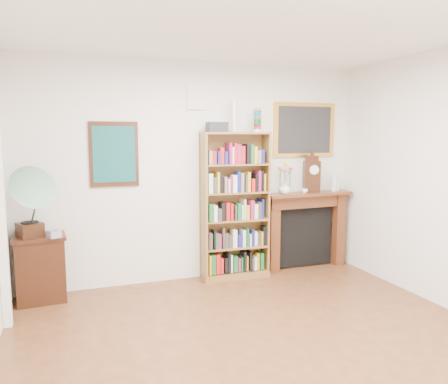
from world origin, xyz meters
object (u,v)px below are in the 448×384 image
flower_vase (285,188)px  side_cabinet (41,269)px  fireplace (305,224)px  cd_stack (54,234)px  bottle_right (337,184)px  gramophone (27,198)px  bottle_left (334,183)px  mantel_clock (312,175)px  teacup (305,191)px  bookshelf (235,198)px

flower_vase → side_cabinet: bearing=-179.0°
side_cabinet → flower_vase: 3.20m
side_cabinet → flower_vase: size_ratio=4.86×
fireplace → cd_stack: fireplace is taller
cd_stack → bottle_right: bottle_right is taller
gramophone → bottle_left: gramophone is taller
gramophone → mantel_clock: bearing=-20.9°
teacup → flower_vase: bearing=176.8°
side_cabinet → fireplace: 3.49m
bookshelf → teacup: (1.02, -0.01, 0.04)m
bookshelf → teacup: 1.02m
gramophone → cd_stack: (0.26, -0.04, -0.41)m
gramophone → mantel_clock: 3.63m
bookshelf → bottle_right: size_ratio=11.03×
bottle_right → mantel_clock: bearing=-176.8°
mantel_clock → bottle_right: 0.46m
side_cabinet → cd_stack: bearing=-46.9°
flower_vase → bottle_left: bottle_left is taller
gramophone → flower_vase: (3.19, 0.17, -0.05)m
teacup → bottle_right: bottle_right is taller
flower_vase → fireplace: bearing=11.2°
side_cabinet → bottle_right: 4.05m
side_cabinet → flower_vase: bearing=-3.0°
teacup → mantel_clock: bearing=18.5°
cd_stack → bottle_left: bearing=3.7°
gramophone → teacup: gramophone is taller
gramophone → teacup: (3.49, 0.15, -0.09)m
fireplace → flower_vase: 0.65m
side_cabinet → gramophone: 0.84m
flower_vase → bottle_right: (0.87, 0.05, 0.02)m
cd_stack → mantel_clock: bearing=4.0°
fireplace → mantel_clock: size_ratio=2.54×
cd_stack → teacup: (3.24, 0.19, 0.31)m
fireplace → bottle_right: size_ratio=6.47×
cd_stack → bottle_right: bearing=3.9°
cd_stack → bottle_left: size_ratio=0.50×
bookshelf → bottle_right: bearing=5.7°
side_cabinet → bottle_right: size_ratio=3.81×
side_cabinet → bottle_right: (3.97, 0.10, 0.80)m
flower_vase → teacup: flower_vase is taller
gramophone → cd_stack: size_ratio=6.63×
cd_stack → bottle_right: (3.80, 0.26, 0.38)m
flower_vase → teacup: size_ratio=1.99×
side_cabinet → teacup: size_ratio=9.70×
gramophone → bookshelf: bearing=-20.3°
bookshelf → gramophone: 2.48m
side_cabinet → mantel_clock: 3.66m
cd_stack → bottle_left: 3.76m
bookshelf → cd_stack: size_ratio=18.39×
mantel_clock → bottle_left: (0.37, 0.00, -0.13)m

